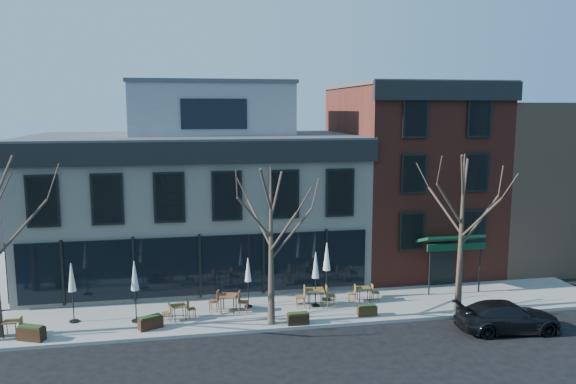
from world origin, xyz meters
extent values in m
plane|color=black|center=(0.00, 0.00, 0.00)|extent=(120.00, 120.00, 0.00)
cube|color=gray|center=(3.25, -2.15, 0.07)|extent=(33.50, 4.70, 0.15)
cube|color=beige|center=(0.00, 5.00, 4.00)|extent=(18.00, 10.00, 8.00)
cube|color=#47474C|center=(0.00, 5.00, 8.05)|extent=(18.30, 10.30, 0.30)
cube|color=black|center=(0.00, -0.12, 7.55)|extent=(18.30, 0.25, 1.10)
cube|color=black|center=(-9.12, 5.00, 7.55)|extent=(0.25, 10.30, 1.10)
cube|color=black|center=(0.00, -0.06, 1.90)|extent=(17.20, 0.12, 3.00)
cube|color=black|center=(-9.06, 4.00, 1.90)|extent=(0.12, 7.50, 3.00)
cube|color=gray|center=(1.00, 6.00, 9.60)|extent=(9.00, 6.50, 3.00)
cube|color=maroon|center=(13.00, 5.00, 5.50)|extent=(8.00, 10.00, 11.00)
cube|color=#47474C|center=(13.00, 5.00, 11.05)|extent=(8.20, 10.20, 0.25)
cube|color=black|center=(13.00, -0.12, 10.60)|extent=(8.20, 0.25, 1.00)
cube|color=#0B341D|center=(13.00, -0.85, 2.90)|extent=(3.20, 1.66, 0.67)
cube|color=black|center=(13.00, -0.05, 1.25)|extent=(1.40, 0.10, 2.50)
cube|color=#8C664C|center=(23.00, 6.00, 5.00)|extent=(12.00, 12.00, 10.00)
cylinder|color=#382B21|center=(-7.43, -3.01, 4.68)|extent=(2.23, 0.50, 2.48)
cone|color=#382B21|center=(3.00, -3.90, 3.67)|extent=(0.34, 0.34, 7.04)
cylinder|color=#382B21|center=(3.95, -3.73, 4.18)|extent=(2.00, 0.46, 2.21)
cylinder|color=#382B21|center=(2.60, -3.04, 4.59)|extent=(0.93, 1.84, 1.91)
cylinder|color=#382B21|center=(2.25, -4.17, 5.04)|extent=(1.61, 0.68, 1.97)
cylinder|color=#382B21|center=(3.40, -4.76, 4.51)|extent=(0.93, 1.83, 2.03)
cone|color=#382B21|center=(12.00, -3.90, 3.89)|extent=(0.34, 0.34, 7.48)
cylinder|color=#382B21|center=(13.01, -3.72, 4.43)|extent=(2.12, 0.48, 2.35)
cylinder|color=#382B21|center=(11.57, -2.99, 4.86)|extent=(0.98, 1.94, 2.03)
cylinder|color=#382B21|center=(11.20, -4.19, 5.35)|extent=(1.71, 0.71, 2.09)
cylinder|color=#382B21|center=(12.42, -4.81, 4.78)|extent=(0.98, 1.94, 2.16)
imported|color=black|center=(13.10, -6.32, 0.66)|extent=(4.68, 2.21, 1.32)
cube|color=brown|center=(-8.02, -3.25, 0.79)|extent=(0.63, 0.63, 0.04)
cylinder|color=black|center=(-8.27, -3.49, 0.47)|extent=(0.04, 0.04, 0.63)
cylinder|color=black|center=(-7.78, -3.50, 0.47)|extent=(0.04, 0.04, 0.63)
cylinder|color=black|center=(-8.26, -3.00, 0.47)|extent=(0.04, 0.04, 0.63)
cylinder|color=black|center=(-7.77, -3.01, 0.47)|extent=(0.04, 0.04, 0.63)
cube|color=brown|center=(-1.07, -2.63, 0.81)|extent=(0.77, 0.77, 0.04)
cylinder|color=black|center=(-1.24, -2.94, 0.47)|extent=(0.04, 0.04, 0.65)
cylinder|color=black|center=(-0.76, -2.81, 0.47)|extent=(0.04, 0.04, 0.65)
cylinder|color=black|center=(-1.38, -2.46, 0.47)|extent=(0.04, 0.04, 0.65)
cylinder|color=black|center=(-0.89, -2.32, 0.47)|extent=(0.04, 0.04, 0.65)
cube|color=brown|center=(1.24, -2.04, 0.94)|extent=(0.94, 0.94, 0.04)
cylinder|color=black|center=(0.87, -2.25, 0.54)|extent=(0.04, 0.04, 0.78)
cylinder|color=black|center=(1.45, -2.42, 0.54)|extent=(0.04, 0.04, 0.78)
cylinder|color=black|center=(1.03, -1.67, 0.54)|extent=(0.04, 0.04, 0.78)
cylinder|color=black|center=(1.62, -1.83, 0.54)|extent=(0.04, 0.04, 0.78)
cube|color=brown|center=(5.45, -2.13, 0.98)|extent=(0.87, 0.87, 0.05)
cylinder|color=black|center=(5.10, -2.42, 0.56)|extent=(0.05, 0.05, 0.82)
cylinder|color=black|center=(5.74, -2.48, 0.56)|extent=(0.05, 0.05, 0.82)
cylinder|color=black|center=(5.16, -1.79, 0.56)|extent=(0.05, 0.05, 0.82)
cylinder|color=black|center=(5.80, -1.85, 0.56)|extent=(0.05, 0.05, 0.82)
cube|color=brown|center=(8.00, -1.83, 0.82)|extent=(0.70, 0.70, 0.04)
cylinder|color=black|center=(7.72, -2.06, 0.48)|extent=(0.04, 0.04, 0.66)
cylinder|color=black|center=(8.23, -2.10, 0.48)|extent=(0.04, 0.04, 0.66)
cylinder|color=black|center=(7.76, -1.55, 0.48)|extent=(0.04, 0.04, 0.66)
cylinder|color=black|center=(8.27, -1.59, 0.48)|extent=(0.04, 0.04, 0.66)
cylinder|color=black|center=(-5.72, -2.06, 0.18)|extent=(0.44, 0.44, 0.06)
cylinder|color=black|center=(-5.72, -2.06, 1.24)|extent=(0.05, 0.05, 2.18)
cone|color=beige|center=(-5.72, -2.06, 2.23)|extent=(0.36, 0.36, 1.29)
cylinder|color=black|center=(-2.96, -2.53, 0.18)|extent=(0.45, 0.45, 0.06)
cylinder|color=black|center=(-2.96, -2.53, 1.27)|extent=(0.05, 0.05, 2.24)
cone|color=beige|center=(-2.96, -2.53, 2.29)|extent=(0.37, 0.37, 1.33)
cylinder|color=black|center=(2.24, -1.59, 0.18)|extent=(0.39, 0.39, 0.05)
cylinder|color=black|center=(2.24, -1.59, 1.13)|extent=(0.04, 0.04, 1.95)
cone|color=silver|center=(2.24, -1.59, 2.02)|extent=(0.32, 0.32, 1.15)
cylinder|color=black|center=(5.45, -2.09, 0.18)|extent=(0.43, 0.43, 0.06)
cylinder|color=black|center=(5.45, -2.09, 1.23)|extent=(0.05, 0.05, 2.16)
cone|color=beige|center=(5.45, -2.09, 2.21)|extent=(0.35, 0.35, 1.28)
cylinder|color=black|center=(6.20, -1.33, 0.18)|extent=(0.47, 0.47, 0.06)
cylinder|color=black|center=(6.20, -1.33, 1.33)|extent=(0.05, 0.05, 2.36)
cone|color=white|center=(6.20, -1.33, 2.40)|extent=(0.39, 0.39, 1.39)
cube|color=black|center=(-7.08, -3.85, 0.43)|extent=(1.21, 0.85, 0.56)
cube|color=#1E3314|center=(-7.08, -3.85, 0.73)|extent=(1.07, 0.72, 0.09)
cube|color=black|center=(-2.28, -3.50, 0.41)|extent=(1.11, 0.81, 0.52)
cube|color=#1E3314|center=(-2.28, -3.50, 0.69)|extent=(0.98, 0.69, 0.08)
cube|color=black|center=(4.16, -4.20, 0.39)|extent=(0.95, 0.38, 0.48)
cube|color=#1E3314|center=(4.16, -4.20, 0.65)|extent=(0.86, 0.31, 0.08)
cube|color=#2F210F|center=(7.53, -3.76, 0.37)|extent=(0.90, 0.39, 0.45)
cube|color=#1E3314|center=(7.53, -3.76, 0.61)|extent=(0.81, 0.31, 0.07)
camera|label=1|loc=(-0.70, -27.59, 9.67)|focal=35.00mm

